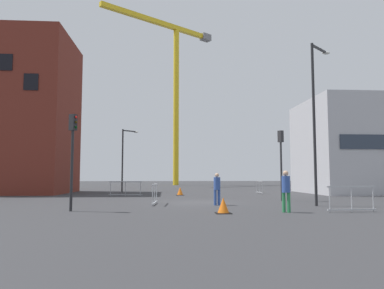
{
  "coord_description": "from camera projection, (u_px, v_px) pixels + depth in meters",
  "views": [
    {
      "loc": [
        -1.69,
        -20.74,
        1.52
      ],
      "look_at": [
        0.0,
        3.75,
        3.59
      ],
      "focal_mm": 34.37,
      "sensor_mm": 36.0,
      "label": 1
    }
  ],
  "objects": [
    {
      "name": "safety_barrier_rear",
      "position": [
        125.0,
        188.0,
        27.27
      ],
      "size": [
        2.5,
        0.42,
        1.08
      ],
      "color": "gray",
      "rests_on": "ground"
    },
    {
      "name": "traffic_cone_on_verge",
      "position": [
        223.0,
        206.0,
        14.72
      ],
      "size": [
        0.63,
        0.63,
        0.63
      ],
      "color": "black",
      "rests_on": "ground"
    },
    {
      "name": "safety_barrier_right_run",
      "position": [
        352.0,
        198.0,
        15.33
      ],
      "size": [
        2.17,
        0.21,
        1.08
      ],
      "color": "#B2B5BA",
      "rests_on": "ground"
    },
    {
      "name": "pedestrian_waiting",
      "position": [
        286.0,
        188.0,
        15.18
      ],
      "size": [
        0.34,
        0.34,
        1.72
      ],
      "color": "#2D844C",
      "rests_on": "ground"
    },
    {
      "name": "office_block",
      "position": [
        366.0,
        147.0,
        32.03
      ],
      "size": [
        10.61,
        8.66,
        8.0
      ],
      "color": "#B7B7BC",
      "rests_on": "ground"
    },
    {
      "name": "safety_barrier_mid_span",
      "position": [
        155.0,
        194.0,
        19.2
      ],
      "size": [
        0.22,
        2.23,
        1.08
      ],
      "color": "#B2B5BA",
      "rests_on": "ground"
    },
    {
      "name": "traffic_light_verge",
      "position": [
        73.0,
        146.0,
        15.81
      ],
      "size": [
        0.39,
        0.35,
        4.16
      ],
      "color": "#232326",
      "rests_on": "ground"
    },
    {
      "name": "safety_barrier_front",
      "position": [
        259.0,
        187.0,
        30.99
      ],
      "size": [
        0.15,
        1.89,
        1.08
      ],
      "color": "#9EA0A5",
      "rests_on": "ground"
    },
    {
      "name": "ground",
      "position": [
        197.0,
        203.0,
        20.6
      ],
      "size": [
        160.0,
        160.0,
        0.0
      ],
      "primitive_type": "plane",
      "color": "#333335"
    },
    {
      "name": "traffic_light_far",
      "position": [
        281.0,
        154.0,
        22.18
      ],
      "size": [
        0.34,
        0.39,
        4.23
      ],
      "color": "#2D2D30",
      "rests_on": "ground"
    },
    {
      "name": "traffic_cone_by_barrier",
      "position": [
        180.0,
        191.0,
        28.27
      ],
      "size": [
        0.63,
        0.63,
        0.64
      ],
      "color": "black",
      "rests_on": "ground"
    },
    {
      "name": "pedestrian_walking",
      "position": [
        217.0,
        187.0,
        18.8
      ],
      "size": [
        0.34,
        0.34,
        1.64
      ],
      "color": "#33519E",
      "rests_on": "ground"
    },
    {
      "name": "streetlamp_tall",
      "position": [
        316.0,
        110.0,
        18.86
      ],
      "size": [
        1.52,
        1.27,
        8.35
      ],
      "color": "#232326",
      "rests_on": "ground"
    },
    {
      "name": "streetlamp_short",
      "position": [
        125.0,
        154.0,
        33.5
      ],
      "size": [
        1.4,
        1.15,
        5.72
      ],
      "color": "#2D2D30",
      "rests_on": "ground"
    },
    {
      "name": "construction_crane",
      "position": [
        173.0,
        76.0,
        59.29
      ],
      "size": [
        17.44,
        12.92,
        26.23
      ],
      "color": "yellow",
      "rests_on": "ground"
    },
    {
      "name": "brick_building",
      "position": [
        12.0,
        115.0,
        31.9
      ],
      "size": [
        9.9,
        8.23,
        13.56
      ],
      "color": "maroon",
      "rests_on": "ground"
    }
  ]
}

